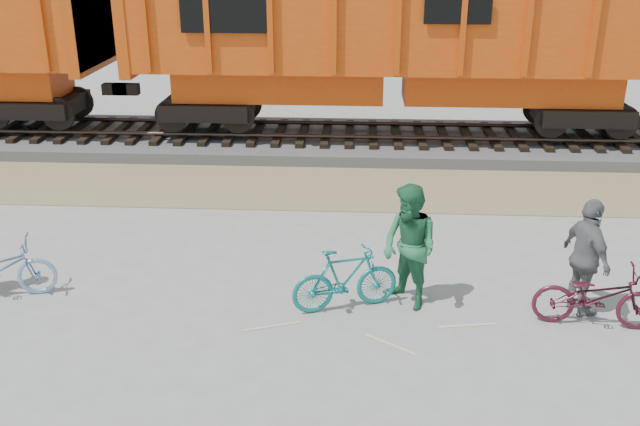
# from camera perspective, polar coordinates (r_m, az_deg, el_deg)

# --- Properties ---
(ground) EXTENTS (120.00, 120.00, 0.00)m
(ground) POSITION_cam_1_polar(r_m,az_deg,el_deg) (11.68, 1.48, -7.21)
(ground) COLOR #9E9E99
(ground) RESTS_ON ground
(gravel_strip) EXTENTS (120.00, 3.00, 0.02)m
(gravel_strip) POSITION_cam_1_polar(r_m,az_deg,el_deg) (16.70, 2.12, 1.99)
(gravel_strip) COLOR #97875E
(gravel_strip) RESTS_ON ground
(ballast_bed) EXTENTS (120.00, 4.00, 0.30)m
(ballast_bed) POSITION_cam_1_polar(r_m,az_deg,el_deg) (19.99, 2.36, 5.76)
(ballast_bed) COLOR slate
(ballast_bed) RESTS_ON ground
(track) EXTENTS (120.00, 2.60, 0.24)m
(track) POSITION_cam_1_polar(r_m,az_deg,el_deg) (19.90, 2.38, 6.66)
(track) COLOR black
(track) RESTS_ON ballast_bed
(hopper_car_center) EXTENTS (14.00, 3.13, 4.65)m
(hopper_car_center) POSITION_cam_1_polar(r_m,az_deg,el_deg) (19.42, 6.00, 13.81)
(hopper_car_center) COLOR black
(hopper_car_center) RESTS_ON track
(bicycle_teal) EXTENTS (1.80, 1.04, 1.05)m
(bicycle_teal) POSITION_cam_1_polar(r_m,az_deg,el_deg) (11.29, 2.03, -5.30)
(bicycle_teal) COLOR #157A7A
(bicycle_teal) RESTS_ON ground
(bicycle_maroon) EXTENTS (1.93, 0.85, 0.98)m
(bicycle_maroon) POSITION_cam_1_polar(r_m,az_deg,el_deg) (11.62, 21.25, -6.25)
(bicycle_maroon) COLOR #4B1524
(bicycle_maroon) RESTS_ON ground
(person_man) EXTENTS (1.22, 1.25, 2.02)m
(person_man) POSITION_cam_1_polar(r_m,az_deg,el_deg) (11.28, 7.18, -2.73)
(person_man) COLOR #286D43
(person_man) RESTS_ON ground
(person_woman) EXTENTS (0.78, 1.20, 1.90)m
(person_woman) POSITION_cam_1_polar(r_m,az_deg,el_deg) (11.73, 20.53, -3.36)
(person_woman) COLOR slate
(person_woman) RESTS_ON ground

